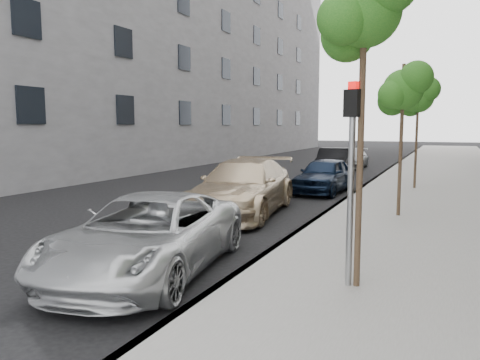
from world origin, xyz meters
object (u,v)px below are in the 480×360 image
Objects in this scene: sedan_black at (334,162)px; sedan_rear at (352,158)px; tree_far at (419,97)px; sedan_blue at (324,175)px; minivan at (148,235)px; suv at (243,187)px; tree_mid at (404,90)px; signal_pole at (351,160)px; tree_near at (366,12)px.

sedan_black is 5.51m from sedan_rear.
tree_far is at bearing -51.77° from sedan_black.
tree_far is 4.94m from sedan_blue.
minivan is 6.05m from suv.
tree_mid is 0.84× the size of minivan.
signal_pole is 7.19m from suv.
signal_pole is (-0.15, -13.03, -1.68)m from tree_far.
tree_near is at bearing -58.05° from suv.
tree_near is 12.15m from sedan_blue.
minivan is 1.12× the size of sedan_black.
tree_mid reaches higher than sedan_rear.
suv is 1.37× the size of sedan_blue.
suv is at bearing -97.20° from sedan_black.
sedan_black is at bearing 111.93° from tree_mid.
signal_pole is at bearing -90.67° from tree_far.
tree_near is 0.98× the size of minivan.
tree_mid is 0.96× the size of tree_far.
tree_far is 1.08× the size of sedan_blue.
tree_mid reaches higher than sedan_blue.
tree_near is 1.17× the size of tree_mid.
signal_pole reaches higher than sedan_blue.
sedan_rear is at bearing 105.21° from tree_mid.
tree_near is at bearing -69.79° from sedan_blue.
sedan_rear is at bearing 83.15° from suv.
suv is 1.25× the size of sedan_black.
tree_far reaches higher than sedan_rear.
sedan_blue reaches higher than sedan_rear.
minivan is at bearing -173.29° from tree_near.
tree_near is 1.16× the size of sedan_rear.
sedan_rear is at bearing 98.98° from sedan_blue.
sedan_rear is (-1.13, 11.80, -0.08)m from sedan_blue.
sedan_blue is at bearing 71.52° from suv.
tree_mid is 8.41m from minivan.
tree_near is at bearing -2.29° from minivan.
sedan_blue is (-3.33, 11.09, -3.67)m from tree_near.
minivan is 17.83m from sedan_black.
tree_near is 1.20× the size of sedan_blue.
sedan_black is at bearing 123.04° from signal_pole.
sedan_black is at bearing -92.27° from sedan_rear.
tree_near reaches higher than sedan_blue.
signal_pole is 0.56× the size of suv.
minivan is 1.23× the size of sedan_blue.
tree_near is 0.88× the size of suv.
tree_mid is 0.75× the size of suv.
tree_near is 1.56× the size of signal_pole.
tree_far is at bearing 33.36° from sedan_blue.
sedan_rear is at bearing 120.02° from signal_pole.
tree_far is 13.14m from signal_pole.
tree_near reaches higher than tree_mid.
tree_near is 1.10× the size of sedan_black.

